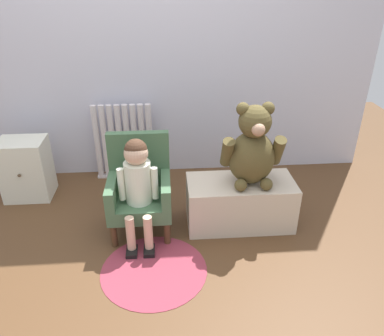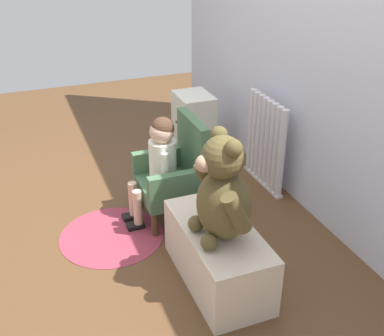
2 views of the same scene
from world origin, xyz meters
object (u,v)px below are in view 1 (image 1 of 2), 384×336
object	(u,v)px
large_teddy_bear	(252,149)
child_figure	(138,178)
radiator	(124,142)
small_dresser	(26,169)
low_bench	(240,203)
child_armchair	(140,188)
floor_rug	(154,270)

from	to	relation	value
large_teddy_bear	child_figure	bearing A→B (deg)	-173.36
radiator	large_teddy_bear	xyz separation A→B (m)	(0.91, -0.75, 0.26)
small_dresser	low_bench	distance (m)	1.66
small_dresser	large_teddy_bear	size ratio (longest dim) A/B	0.85
radiator	small_dresser	world-z (taller)	radiator
small_dresser	low_bench	bearing A→B (deg)	-17.06
child_armchair	child_figure	bearing A→B (deg)	-90.00
radiator	child_figure	bearing A→B (deg)	-78.77
small_dresser	low_bench	world-z (taller)	small_dresser
low_bench	floor_rug	size ratio (longest dim) A/B	1.14
small_dresser	large_teddy_bear	xyz separation A→B (m)	(1.64, -0.50, 0.34)
child_armchair	low_bench	xyz separation A→B (m)	(0.68, -0.01, -0.14)
radiator	large_teddy_bear	world-z (taller)	large_teddy_bear
child_armchair	child_figure	world-z (taller)	child_figure
radiator	low_bench	xyz separation A→B (m)	(0.85, -0.74, -0.16)
child_figure	low_bench	distance (m)	0.75
small_dresser	child_armchair	distance (m)	1.02
child_armchair	small_dresser	bearing A→B (deg)	152.36
child_armchair	floor_rug	world-z (taller)	child_armchair
small_dresser	child_armchair	world-z (taller)	child_armchair
child_figure	large_teddy_bear	world-z (taller)	large_teddy_bear
floor_rug	radiator	bearing A→B (deg)	102.03
child_armchair	floor_rug	xyz separation A→B (m)	(0.09, -0.46, -0.30)
small_dresser	low_bench	xyz separation A→B (m)	(1.59, -0.49, -0.07)
child_armchair	low_bench	world-z (taller)	child_armchair
small_dresser	large_teddy_bear	bearing A→B (deg)	-16.80
low_bench	large_teddy_bear	world-z (taller)	large_teddy_bear
child_armchair	floor_rug	size ratio (longest dim) A/B	1.04
radiator	small_dresser	bearing A→B (deg)	-160.68
radiator	floor_rug	world-z (taller)	radiator
radiator	low_bench	distance (m)	1.14
child_figure	low_bench	world-z (taller)	child_figure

